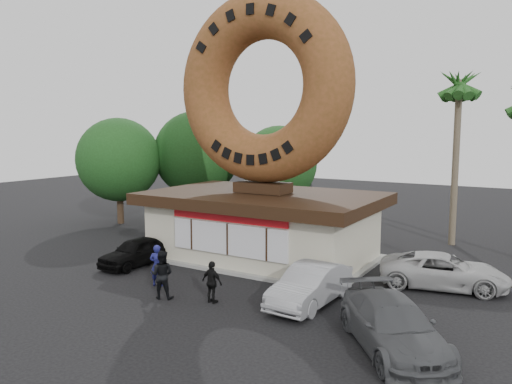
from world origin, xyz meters
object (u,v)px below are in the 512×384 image
object	(u,v)px
giant_donut	(263,88)
person_center	(162,275)
person_right	(212,282)
car_grey	(393,325)
car_white	(444,271)
car_silver	(310,285)
car_black	(136,252)
donut_shop	(263,223)
street_lamp	(314,157)
person_left	(157,265)

from	to	relation	value
giant_donut	person_center	xyz separation A→B (m)	(-0.28, -7.08, -7.42)
person_right	car_grey	world-z (taller)	person_right
person_right	car_white	size ratio (longest dim) A/B	0.32
person_right	car_white	xyz separation A→B (m)	(6.96, 6.28, -0.09)
car_silver	car_white	distance (m)	5.92
car_black	person_right	bearing A→B (deg)	-19.49
donut_shop	street_lamp	world-z (taller)	street_lamp
donut_shop	car_grey	distance (m)	11.04
car_grey	car_white	bearing A→B (deg)	51.03
person_right	car_silver	world-z (taller)	person_right
car_grey	car_white	xyz separation A→B (m)	(0.14, 6.78, -0.05)
giant_donut	person_left	size ratio (longest dim) A/B	5.29
person_left	car_white	distance (m)	11.63
car_grey	car_silver	bearing A→B (deg)	110.67
person_left	car_black	world-z (taller)	person_left
street_lamp	person_left	xyz separation A→B (m)	(0.39, -16.03, -3.62)
car_black	car_grey	distance (m)	13.23
person_left	street_lamp	bearing A→B (deg)	-112.31
street_lamp	car_silver	size ratio (longest dim) A/B	1.83
person_left	person_center	world-z (taller)	person_center
giant_donut	car_grey	size ratio (longest dim) A/B	1.79
street_lamp	car_grey	bearing A→B (deg)	-58.74
car_white	car_grey	bearing A→B (deg)	167.32
person_left	person_right	distance (m)	3.16
street_lamp	car_black	world-z (taller)	street_lamp
giant_donut	car_white	distance (m)	11.52
street_lamp	person_center	size ratio (longest dim) A/B	4.33
person_left	car_grey	world-z (taller)	person_left
person_left	car_silver	bearing A→B (deg)	167.73
giant_donut	person_center	bearing A→B (deg)	-92.24
person_right	car_silver	bearing A→B (deg)	-144.67
donut_shop	car_silver	distance (m)	6.83
donut_shop	person_center	world-z (taller)	donut_shop
person_right	car_white	world-z (taller)	person_right
person_center	car_black	bearing A→B (deg)	-56.00
street_lamp	donut_shop	bearing A→B (deg)	-79.50
giant_donut	car_grey	distance (m)	13.37
person_center	car_black	size ratio (longest dim) A/B	0.48
donut_shop	car_black	xyz separation A→B (m)	(-4.46, -4.19, -1.11)
donut_shop	car_white	size ratio (longest dim) A/B	2.25
car_white	street_lamp	bearing A→B (deg)	34.12
car_silver	car_white	bearing A→B (deg)	52.17
person_left	car_black	xyz separation A→B (m)	(-2.99, 1.82, -0.21)
person_left	car_grey	distance (m)	9.99
donut_shop	person_center	size ratio (longest dim) A/B	6.06
person_left	car_grey	xyz separation A→B (m)	(9.94, -0.98, -0.12)
person_center	person_right	xyz separation A→B (m)	(1.93, 0.56, -0.14)
donut_shop	street_lamp	bearing A→B (deg)	100.50
car_black	car_white	world-z (taller)	car_white
giant_donut	car_white	size ratio (longest dim) A/B	1.82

